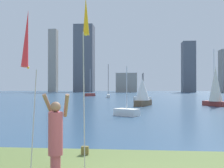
# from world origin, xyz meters

# --- Properties ---
(ground) EXTENTS (120.00, 138.00, 0.12)m
(ground) POSITION_xyz_m (0.00, 50.95, -0.06)
(ground) COLOR #5B7038
(person) EXTENTS (0.67, 0.50, 1.84)m
(person) POSITION_xyz_m (-1.85, 1.50, 0.90)
(person) COLOR #B24C59
(person) RESTS_ON ground
(kite_flag_left) EXTENTS (0.16, 0.82, 3.78)m
(kite_flag_left) POSITION_xyz_m (-2.47, 1.31, 3.04)
(kite_flag_left) COLOR #B2B2B7
(kite_flag_left) RESTS_ON ground
(kite_flag_right) EXTENTS (0.16, 0.49, 4.25)m
(kite_flag_right) POSITION_xyz_m (-1.23, 1.97, 3.62)
(kite_flag_right) COLOR #B2B2B7
(kite_flag_right) RESTS_ON ground
(bag) EXTENTS (0.21, 0.13, 0.25)m
(bag) POSITION_xyz_m (-1.47, 3.18, 0.12)
(bag) COLOR olive
(bag) RESTS_ON ground
(sailboat_1) EXTENTS (0.89, 2.87, 6.09)m
(sailboat_1) POSITION_xyz_m (-4.78, 43.37, 0.43)
(sailboat_1) COLOR silver
(sailboat_1) RESTS_ON ground
(sailboat_2) EXTENTS (2.61, 1.75, 3.82)m
(sailboat_2) POSITION_xyz_m (1.21, 33.49, 1.44)
(sailboat_2) COLOR silver
(sailboat_2) RESTS_ON ground
(sailboat_3) EXTENTS (2.00, 2.66, 5.90)m
(sailboat_3) POSITION_xyz_m (8.30, 23.68, 2.02)
(sailboat_3) COLOR maroon
(sailboat_3) RESTS_ON ground
(sailboat_4) EXTENTS (2.10, 3.17, 3.48)m
(sailboat_4) POSITION_xyz_m (0.81, 23.47, 1.42)
(sailboat_4) COLOR brown
(sailboat_4) RESTS_ON ground
(sailboat_5) EXTENTS (2.00, 2.59, 5.81)m
(sailboat_5) POSITION_xyz_m (-9.48, 51.49, 0.38)
(sailboat_5) COLOR maroon
(sailboat_5) RESTS_ON ground
(sailboat_6) EXTENTS (1.86, 1.57, 3.41)m
(sailboat_6) POSITION_xyz_m (-0.56, 13.74, 0.27)
(sailboat_6) COLOR white
(sailboat_6) RESTS_ON ground
(skyline_tower_0) EXTENTS (3.21, 3.35, 24.90)m
(skyline_tower_0) POSITION_xyz_m (-32.46, 99.11, 12.45)
(skyline_tower_0) COLOR gray
(skyline_tower_0) RESTS_ON ground
(skyline_tower_1) EXTENTS (7.55, 6.80, 26.35)m
(skyline_tower_1) POSITION_xyz_m (-19.93, 99.50, 13.18)
(skyline_tower_1) COLOR #565B66
(skyline_tower_1) RESTS_ON ground
(skyline_tower_2) EXTENTS (7.86, 7.74, 7.15)m
(skyline_tower_2) POSITION_xyz_m (-3.05, 97.06, 3.57)
(skyline_tower_2) COLOR gray
(skyline_tower_2) RESTS_ON ground
(skyline_tower_3) EXTENTS (4.50, 5.05, 18.50)m
(skyline_tower_3) POSITION_xyz_m (19.67, 94.80, 9.25)
(skyline_tower_3) COLOR #565B66
(skyline_tower_3) RESTS_ON ground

